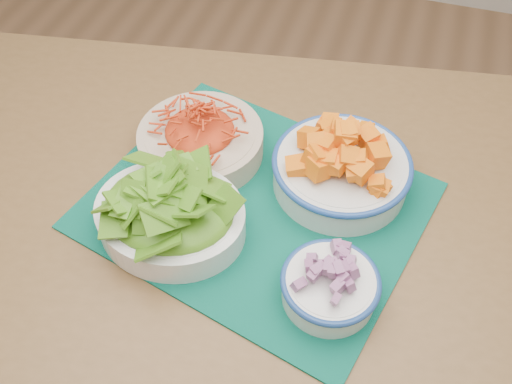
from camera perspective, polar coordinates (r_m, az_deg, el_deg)
table at (r=0.95m, az=-0.87°, el=-6.18°), size 1.37×1.03×0.75m
placemat at (r=0.89m, az=0.00°, el=-1.32°), size 0.57×0.50×0.00m
carrot_bowl at (r=0.94m, az=-5.59°, el=5.58°), size 0.27×0.27×0.08m
squash_bowl at (r=0.89m, az=8.63°, el=2.93°), size 0.25×0.25×0.11m
lettuce_bowl at (r=0.83m, az=-8.70°, el=-1.53°), size 0.23×0.20×0.11m
onion_bowl at (r=0.78m, az=7.44°, el=-9.06°), size 0.15×0.15×0.07m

